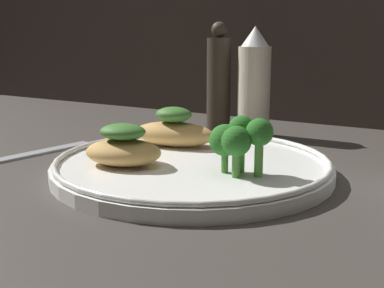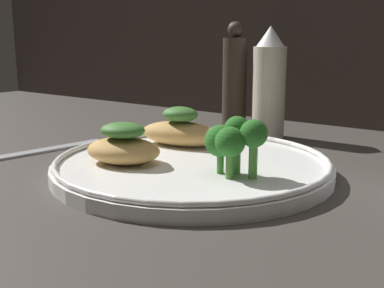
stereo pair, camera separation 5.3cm
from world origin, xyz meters
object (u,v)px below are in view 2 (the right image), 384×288
broccoli_bunch (233,139)px  sauce_bottle (269,85)px  pepper_grinder (234,83)px  plate (192,165)px

broccoli_bunch → sauce_bottle: sauce_bottle is taller
broccoli_bunch → pepper_grinder: bearing=121.6°
plate → sauce_bottle: (-2.74, 22.86, 6.93)cm
broccoli_bunch → pepper_grinder: pepper_grinder is taller
sauce_bottle → pepper_grinder: size_ratio=0.96×
sauce_bottle → pepper_grinder: (-6.02, -0.00, 0.06)cm
broccoli_bunch → pepper_grinder: 29.44cm
plate → pepper_grinder: 25.46cm
pepper_grinder → sauce_bottle: bearing=0.0°
broccoli_bunch → sauce_bottle: 26.79cm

